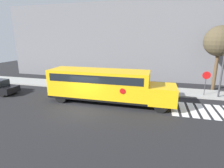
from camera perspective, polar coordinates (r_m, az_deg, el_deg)
The scene contains 7 objects.
ground_plane at distance 14.40m, azimuth -9.66°, elevation -7.91°, with size 60.00×60.00×0.00m, color black.
sidewalk_strip at distance 20.14m, azimuth -2.11°, elevation -0.94°, with size 44.00×3.00×0.15m.
building_backdrop at distance 25.71m, azimuth 2.10°, elevation 13.66°, with size 32.00×4.00×10.10m.
crosswalk_stripes at distance 15.52m, azimuth 27.39°, elevation -7.72°, with size 4.70×3.20×0.01m.
school_bus at distance 15.09m, azimuth -2.44°, elevation -0.06°, with size 10.78×2.57×2.86m.
stop_sign at distance 18.89m, azimuth 28.32°, elevation 1.18°, with size 0.73×0.10×2.47m.
tree_near_sidewalk at distance 21.59m, azimuth 31.74°, elevation 11.73°, with size 3.13×3.13×6.80m.
Camera 1 is at (5.65, -12.07, 5.45)m, focal length 28.00 mm.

